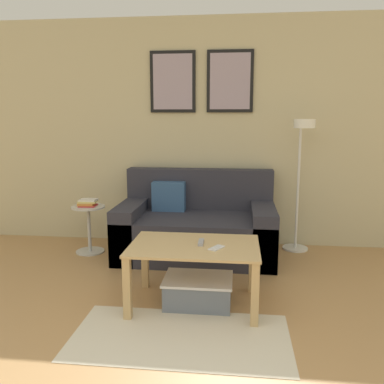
{
  "coord_description": "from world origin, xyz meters",
  "views": [
    {
      "loc": [
        0.49,
        -1.4,
        1.46
      ],
      "look_at": [
        0.11,
        1.88,
        0.85
      ],
      "focal_mm": 38.0,
      "sensor_mm": 36.0,
      "label": 1
    }
  ],
  "objects_px": {
    "side_table": "(89,225)",
    "couch": "(196,227)",
    "floor_lamp": "(301,164)",
    "cell_phone": "(217,248)",
    "coffee_table": "(194,255)",
    "remote_control": "(201,242)",
    "storage_bin": "(198,291)",
    "book_stack": "(88,203)"
  },
  "relations": [
    {
      "from": "book_stack",
      "to": "cell_phone",
      "type": "relative_size",
      "value": 1.48
    },
    {
      "from": "floor_lamp",
      "to": "cell_phone",
      "type": "bearing_deg",
      "value": -119.45
    },
    {
      "from": "floor_lamp",
      "to": "remote_control",
      "type": "xyz_separation_m",
      "value": [
        -0.93,
        -1.32,
        -0.47
      ]
    },
    {
      "from": "side_table",
      "to": "book_stack",
      "type": "relative_size",
      "value": 2.49
    },
    {
      "from": "storage_bin",
      "to": "book_stack",
      "type": "xyz_separation_m",
      "value": [
        -1.31,
        1.13,
        0.44
      ]
    },
    {
      "from": "side_table",
      "to": "book_stack",
      "type": "xyz_separation_m",
      "value": [
        -0.01,
        0.0,
        0.24
      ]
    },
    {
      "from": "remote_control",
      "to": "book_stack",
      "type": "bearing_deg",
      "value": 139.23
    },
    {
      "from": "floor_lamp",
      "to": "book_stack",
      "type": "xyz_separation_m",
      "value": [
        -2.26,
        -0.22,
        -0.42
      ]
    },
    {
      "from": "coffee_table",
      "to": "remote_control",
      "type": "distance_m",
      "value": 0.11
    },
    {
      "from": "book_stack",
      "to": "cell_phone",
      "type": "distance_m",
      "value": 1.89
    },
    {
      "from": "remote_control",
      "to": "cell_phone",
      "type": "relative_size",
      "value": 1.07
    },
    {
      "from": "floor_lamp",
      "to": "cell_phone",
      "type": "relative_size",
      "value": 10.3
    },
    {
      "from": "storage_bin",
      "to": "book_stack",
      "type": "distance_m",
      "value": 1.79
    },
    {
      "from": "storage_bin",
      "to": "coffee_table",
      "type": "bearing_deg",
      "value": -164.41
    },
    {
      "from": "coffee_table",
      "to": "side_table",
      "type": "relative_size",
      "value": 1.92
    },
    {
      "from": "storage_bin",
      "to": "cell_phone",
      "type": "distance_m",
      "value": 0.42
    },
    {
      "from": "storage_bin",
      "to": "floor_lamp",
      "type": "height_order",
      "value": "floor_lamp"
    },
    {
      "from": "couch",
      "to": "side_table",
      "type": "relative_size",
      "value": 3.16
    },
    {
      "from": "cell_phone",
      "to": "coffee_table",
      "type": "bearing_deg",
      "value": -171.6
    },
    {
      "from": "floor_lamp",
      "to": "storage_bin",
      "type": "bearing_deg",
      "value": -125.2
    },
    {
      "from": "side_table",
      "to": "cell_phone",
      "type": "relative_size",
      "value": 3.69
    },
    {
      "from": "couch",
      "to": "book_stack",
      "type": "relative_size",
      "value": 7.87
    },
    {
      "from": "couch",
      "to": "floor_lamp",
      "type": "bearing_deg",
      "value": 8.19
    },
    {
      "from": "side_table",
      "to": "couch",
      "type": "bearing_deg",
      "value": 3.1
    },
    {
      "from": "coffee_table",
      "to": "book_stack",
      "type": "xyz_separation_m",
      "value": [
        -1.28,
        1.14,
        0.15
      ]
    },
    {
      "from": "coffee_table",
      "to": "floor_lamp",
      "type": "height_order",
      "value": "floor_lamp"
    },
    {
      "from": "side_table",
      "to": "book_stack",
      "type": "height_order",
      "value": "book_stack"
    },
    {
      "from": "side_table",
      "to": "remote_control",
      "type": "distance_m",
      "value": 1.73
    },
    {
      "from": "couch",
      "to": "remote_control",
      "type": "relative_size",
      "value": 10.86
    },
    {
      "from": "coffee_table",
      "to": "side_table",
      "type": "height_order",
      "value": "side_table"
    },
    {
      "from": "storage_bin",
      "to": "side_table",
      "type": "xyz_separation_m",
      "value": [
        -1.31,
        1.13,
        0.2
      ]
    },
    {
      "from": "book_stack",
      "to": "remote_control",
      "type": "xyz_separation_m",
      "value": [
        1.33,
        -1.1,
        -0.05
      ]
    },
    {
      "from": "remote_control",
      "to": "side_table",
      "type": "bearing_deg",
      "value": 139.18
    },
    {
      "from": "floor_lamp",
      "to": "side_table",
      "type": "relative_size",
      "value": 2.79
    },
    {
      "from": "side_table",
      "to": "floor_lamp",
      "type": "bearing_deg",
      "value": 5.57
    },
    {
      "from": "side_table",
      "to": "remote_control",
      "type": "height_order",
      "value": "side_table"
    },
    {
      "from": "coffee_table",
      "to": "storage_bin",
      "type": "relative_size",
      "value": 1.85
    },
    {
      "from": "coffee_table",
      "to": "floor_lamp",
      "type": "xyz_separation_m",
      "value": [
        0.98,
        1.36,
        0.57
      ]
    },
    {
      "from": "couch",
      "to": "floor_lamp",
      "type": "xyz_separation_m",
      "value": [
        1.09,
        0.16,
        0.68
      ]
    },
    {
      "from": "cell_phone",
      "to": "side_table",
      "type": "bearing_deg",
      "value": 170.43
    },
    {
      "from": "coffee_table",
      "to": "cell_phone",
      "type": "xyz_separation_m",
      "value": [
        0.18,
        -0.07,
        0.09
      ]
    },
    {
      "from": "coffee_table",
      "to": "side_table",
      "type": "bearing_deg",
      "value": 138.34
    }
  ]
}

